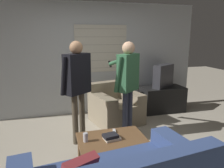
{
  "coord_description": "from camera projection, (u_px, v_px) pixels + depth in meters",
  "views": [
    {
      "loc": [
        -0.85,
        -2.96,
        1.83
      ],
      "look_at": [
        0.13,
        0.58,
        1.0
      ],
      "focal_mm": 35.0,
      "sensor_mm": 36.0,
      "label": 1
    }
  ],
  "objects": [
    {
      "name": "tv",
      "position": [
        163.0,
        76.0,
        5.21
      ],
      "size": [
        0.63,
        0.49,
        0.55
      ],
      "rotation": [
        0.0,
        0.0,
        3.69
      ],
      "color": "#2D2D33",
      "rests_on": "tv_stand"
    },
    {
      "name": "wall_back",
      "position": [
        90.0,
        59.0,
        5.03
      ],
      "size": [
        5.2,
        0.08,
        2.55
      ],
      "color": "#ADB2B7",
      "rests_on": "ground_plane"
    },
    {
      "name": "armchair_beige",
      "position": [
        115.0,
        107.0,
        4.67
      ],
      "size": [
        1.11,
        1.11,
        0.82
      ],
      "rotation": [
        0.0,
        0.0,
        3.39
      ],
      "color": "gray",
      "rests_on": "ground_plane"
    },
    {
      "name": "coffee_table",
      "position": [
        112.0,
        141.0,
        3.08
      ],
      "size": [
        0.95,
        0.66,
        0.4
      ],
      "color": "brown",
      "rests_on": "ground_plane"
    },
    {
      "name": "book_stack",
      "position": [
        111.0,
        137.0,
        3.04
      ],
      "size": [
        0.25,
        0.2,
        0.08
      ],
      "color": "beige",
      "rests_on": "coffee_table"
    },
    {
      "name": "person_right_standing",
      "position": [
        127.0,
        77.0,
        3.83
      ],
      "size": [
        0.52,
        0.85,
        1.72
      ],
      "rotation": [
        0.0,
        0.0,
        0.66
      ],
      "color": "#33384C",
      "rests_on": "ground_plane"
    },
    {
      "name": "spare_remote",
      "position": [
        114.0,
        131.0,
        3.28
      ],
      "size": [
        0.06,
        0.14,
        0.02
      ],
      "rotation": [
        0.0,
        0.0,
        -0.19
      ],
      "color": "white",
      "rests_on": "coffee_table"
    },
    {
      "name": "ground_plane",
      "position": [
        114.0,
        155.0,
        3.4
      ],
      "size": [
        16.0,
        16.0,
        0.0
      ],
      "primitive_type": "plane",
      "color": "#B2A893"
    },
    {
      "name": "tv_stand",
      "position": [
        162.0,
        99.0,
        5.33
      ],
      "size": [
        1.03,
        0.55,
        0.6
      ],
      "color": "black",
      "rests_on": "ground_plane"
    },
    {
      "name": "person_left_standing",
      "position": [
        77.0,
        80.0,
        3.59
      ],
      "size": [
        0.54,
        0.86,
        1.74
      ],
      "rotation": [
        0.0,
        0.0,
        0.64
      ],
      "color": "#4C4233",
      "rests_on": "ground_plane"
    },
    {
      "name": "soda_can",
      "position": [
        86.0,
        137.0,
        2.97
      ],
      "size": [
        0.07,
        0.07,
        0.13
      ],
      "color": "silver",
      "rests_on": "coffee_table"
    }
  ]
}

